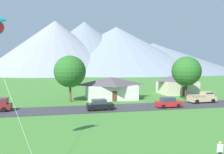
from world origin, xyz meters
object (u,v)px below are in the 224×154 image
object	(u,v)px
parked_car_black_mid_west	(100,105)
house_left_center	(111,87)
pickup_truck_sand_east_side	(202,97)
watcher_person	(220,152)
tree_center	(70,71)
tree_left_of_center	(186,71)
parked_car_red_west_end	(168,103)
house_leftmost	(177,83)

from	to	relation	value
parked_car_black_mid_west	house_left_center	bearing A→B (deg)	69.87
pickup_truck_sand_east_side	watcher_person	xyz separation A→B (m)	(-14.32, -24.22, -0.18)
parked_car_black_mid_west	tree_center	bearing A→B (deg)	114.23
tree_left_of_center	tree_center	world-z (taller)	tree_center
tree_left_of_center	tree_center	xyz separation A→B (m)	(-22.67, 3.23, 0.00)
pickup_truck_sand_east_side	house_left_center	bearing A→B (deg)	150.64
tree_left_of_center	pickup_truck_sand_east_side	world-z (taller)	tree_left_of_center
parked_car_red_west_end	pickup_truck_sand_east_side	xyz separation A→B (m)	(8.35, 2.98, 0.19)
parked_car_red_west_end	pickup_truck_sand_east_side	distance (m)	8.86
pickup_truck_sand_east_side	parked_car_red_west_end	bearing A→B (deg)	-160.37
house_leftmost	tree_center	world-z (taller)	tree_center
parked_car_red_west_end	watcher_person	distance (m)	22.07
tree_left_of_center	parked_car_red_west_end	bearing A→B (deg)	-137.07
parked_car_red_west_end	parked_car_black_mid_west	distance (m)	11.60
house_leftmost	tree_left_of_center	bearing A→B (deg)	-107.77
parked_car_red_west_end	watcher_person	size ratio (longest dim) A/B	2.52
tree_center	pickup_truck_sand_east_side	bearing A→B (deg)	-15.39
tree_center	watcher_person	size ratio (longest dim) A/B	5.32
tree_left_of_center	tree_center	distance (m)	22.90
tree_center	pickup_truck_sand_east_side	distance (m)	25.50
tree_left_of_center	parked_car_red_west_end	size ratio (longest dim) A/B	2.08
watcher_person	house_leftmost	bearing A→B (deg)	66.84
house_leftmost	tree_left_of_center	world-z (taller)	tree_left_of_center
pickup_truck_sand_east_side	house_leftmost	bearing A→B (deg)	83.05
tree_center	parked_car_black_mid_west	size ratio (longest dim) A/B	2.09
tree_left_of_center	parked_car_black_mid_west	xyz separation A→B (m)	(-18.47, -6.12, -4.97)
house_left_center	pickup_truck_sand_east_side	xyz separation A→B (m)	(15.71, -8.84, -1.28)
house_leftmost	tree_left_of_center	distance (m)	10.54
parked_car_black_mid_west	watcher_person	world-z (taller)	parked_car_black_mid_west
house_left_center	parked_car_red_west_end	world-z (taller)	house_left_center
tree_center	pickup_truck_sand_east_side	xyz separation A→B (m)	(24.15, -6.65, -4.78)
parked_car_red_west_end	pickup_truck_sand_east_side	size ratio (longest dim) A/B	0.80
house_leftmost	parked_car_black_mid_west	world-z (taller)	house_leftmost
tree_left_of_center	pickup_truck_sand_east_side	distance (m)	6.06
tree_left_of_center	tree_center	bearing A→B (deg)	171.89
house_left_center	parked_car_black_mid_west	distance (m)	12.38
tree_center	pickup_truck_sand_east_side	world-z (taller)	tree_center
house_leftmost	house_left_center	world-z (taller)	house_leftmost
house_left_center	parked_car_black_mid_west	world-z (taller)	house_left_center
tree_left_of_center	pickup_truck_sand_east_side	xyz separation A→B (m)	(1.47, -3.42, -4.78)
parked_car_red_west_end	parked_car_black_mid_west	bearing A→B (deg)	178.62
house_leftmost	watcher_person	world-z (taller)	house_leftmost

